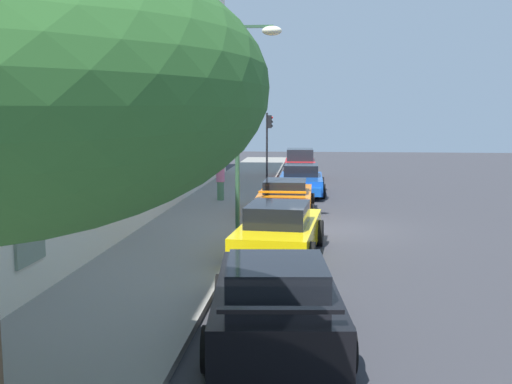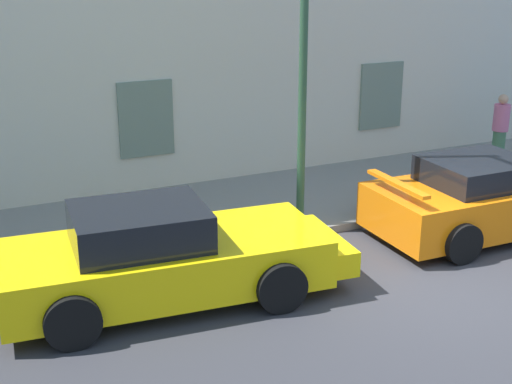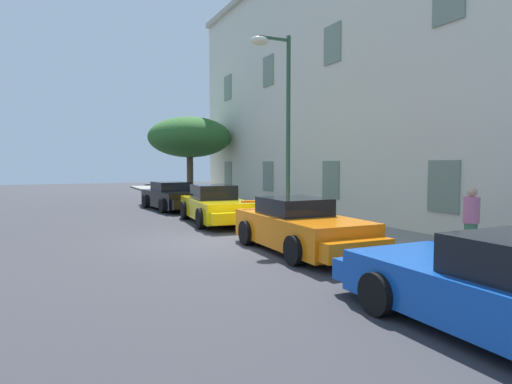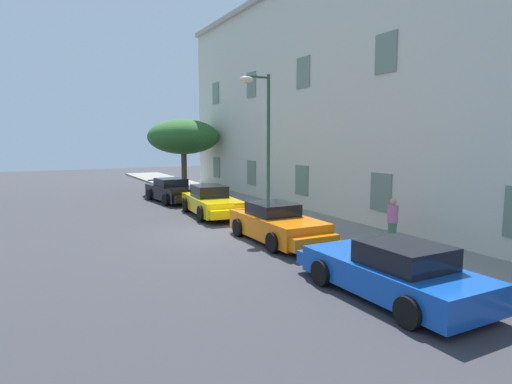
% 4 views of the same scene
% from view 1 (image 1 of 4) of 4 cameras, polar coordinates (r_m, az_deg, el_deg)
% --- Properties ---
extents(ground_plane, '(80.00, 80.00, 0.00)m').
position_cam_1_polar(ground_plane, '(18.76, 7.08, -3.58)').
color(ground_plane, '#333338').
extents(sidewalk, '(60.00, 3.36, 0.14)m').
position_cam_1_polar(sidewalk, '(19.07, -5.51, -3.16)').
color(sidewalk, gray).
rests_on(sidewalk, ground).
extents(building_facade, '(34.53, 4.22, 11.72)m').
position_cam_1_polar(building_facade, '(19.85, -16.14, 13.85)').
color(building_facade, beige).
rests_on(building_facade, ground).
extents(sportscar_red_lead, '(4.81, 2.45, 1.34)m').
position_cam_1_polar(sportscar_red_lead, '(9.72, 1.93, -10.49)').
color(sportscar_red_lead, black).
rests_on(sportscar_red_lead, ground).
extents(sportscar_yellow_flank, '(5.06, 2.35, 1.43)m').
position_cam_1_polar(sportscar_yellow_flank, '(14.97, 2.44, -3.90)').
color(sportscar_yellow_flank, yellow).
rests_on(sportscar_yellow_flank, ground).
extents(sportscar_white_middle, '(4.74, 2.11, 1.36)m').
position_cam_1_polar(sportscar_white_middle, '(20.92, 2.98, -0.71)').
color(sportscar_white_middle, orange).
rests_on(sportscar_white_middle, ground).
extents(sportscar_tail_end, '(4.97, 2.19, 1.35)m').
position_cam_1_polar(sportscar_tail_end, '(26.59, 4.48, 1.02)').
color(sportscar_tail_end, '#144CB2').
rests_on(sportscar_tail_end, ground).
extents(hatchback_parked, '(3.71, 1.93, 1.74)m').
position_cam_1_polar(hatchback_parked, '(33.22, 4.38, 2.68)').
color(hatchback_parked, red).
rests_on(hatchback_parked, ground).
extents(traffic_light, '(0.22, 0.36, 3.62)m').
position_cam_1_polar(traffic_light, '(29.60, 1.24, 5.64)').
color(traffic_light, black).
rests_on(traffic_light, sidewalk).
extents(street_lamp, '(0.44, 1.42, 6.25)m').
position_cam_1_polar(street_lamp, '(17.59, -0.58, 10.16)').
color(street_lamp, '#2D5138').
rests_on(street_lamp, sidewalk).
extents(pedestrian_admiring, '(0.50, 0.50, 1.59)m').
position_cam_1_polar(pedestrian_admiring, '(23.77, -3.55, 1.13)').
color(pedestrian_admiring, '#4C7F59').
rests_on(pedestrian_admiring, sidewalk).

